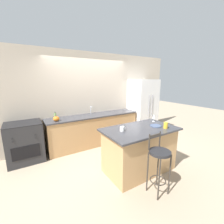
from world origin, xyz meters
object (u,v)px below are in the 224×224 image
at_px(refrigerator, 142,107).
at_px(bar_stool_near, 159,160).
at_px(coffee_mug, 122,129).
at_px(dinner_plate, 156,126).
at_px(tumbler_cup, 166,125).
at_px(soap_bottle, 55,115).
at_px(pumpkin_decoration, 56,119).
at_px(oven_range, 25,142).
at_px(wine_glass, 154,117).

xyz_separation_m(refrigerator, bar_stool_near, (-1.76, -2.32, -0.34)).
bearing_deg(coffee_mug, dinner_plate, -8.65).
relative_size(tumbler_cup, soap_bottle, 0.76).
bearing_deg(pumpkin_decoration, coffee_mug, -58.74).
bearing_deg(tumbler_cup, oven_range, 141.94).
xyz_separation_m(oven_range, bar_stool_near, (1.88, -2.37, 0.15)).
xyz_separation_m(coffee_mug, tumbler_cup, (0.85, -0.33, 0.02)).
bearing_deg(oven_range, refrigerator, -0.70).
distance_m(refrigerator, soap_bottle, 2.88).
xyz_separation_m(oven_range, soap_bottle, (0.77, 0.22, 0.50)).
bearing_deg(wine_glass, oven_range, 151.16).
xyz_separation_m(refrigerator, tumbler_cup, (-1.14, -1.91, 0.04)).
height_order(dinner_plate, pumpkin_decoration, pumpkin_decoration).
relative_size(coffee_mug, pumpkin_decoration, 0.77).
height_order(bar_stool_near, dinner_plate, bar_stool_near).
xyz_separation_m(bar_stool_near, dinner_plate, (0.57, 0.62, 0.33)).
relative_size(wine_glass, coffee_mug, 1.46).
xyz_separation_m(dinner_plate, tumbler_cup, (0.05, -0.21, 0.06)).
bearing_deg(tumbler_cup, soap_bottle, 128.51).
height_order(dinner_plate, soap_bottle, soap_bottle).
bearing_deg(oven_range, wine_glass, -28.84).
bearing_deg(soap_bottle, wine_glass, -41.64).
xyz_separation_m(oven_range, pumpkin_decoration, (0.72, -0.10, 0.49)).
distance_m(dinner_plate, coffee_mug, 0.81).
height_order(bar_stool_near, coffee_mug, bar_stool_near).
distance_m(dinner_plate, tumbler_cup, 0.22).
distance_m(refrigerator, coffee_mug, 2.54).
height_order(refrigerator, dinner_plate, refrigerator).
bearing_deg(refrigerator, tumbler_cup, -120.68).
bearing_deg(dinner_plate, oven_range, 144.46).
relative_size(oven_range, pumpkin_decoration, 6.14).
bearing_deg(wine_glass, coffee_mug, -171.38).
bearing_deg(dinner_plate, soap_bottle, 130.45).
height_order(dinner_plate, tumbler_cup, tumbler_cup).
bearing_deg(dinner_plate, pumpkin_decoration, 136.30).
bearing_deg(oven_range, dinner_plate, -35.54).
relative_size(bar_stool_near, dinner_plate, 4.34).
bearing_deg(tumbler_cup, pumpkin_decoration, 133.75).
xyz_separation_m(refrigerator, dinner_plate, (-1.19, -1.70, -0.01)).
relative_size(refrigerator, dinner_plate, 7.85).
relative_size(wine_glass, soap_bottle, 1.02).
distance_m(refrigerator, bar_stool_near, 2.93).
relative_size(refrigerator, soap_bottle, 11.35).
xyz_separation_m(bar_stool_near, tumbler_cup, (0.62, 0.41, 0.38)).
height_order(refrigerator, wine_glass, refrigerator).
distance_m(oven_range, coffee_mug, 2.37).
height_order(coffee_mug, tumbler_cup, tumbler_cup).
distance_m(oven_range, bar_stool_near, 3.03).
distance_m(bar_stool_near, soap_bottle, 2.84).
relative_size(coffee_mug, tumbler_cup, 0.93).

